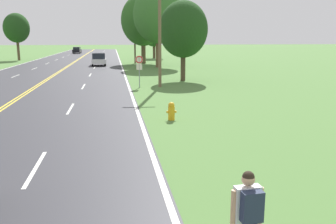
# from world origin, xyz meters

# --- Properties ---
(hitchhiker_person) EXTENTS (0.56, 0.41, 1.66)m
(hitchhiker_person) POSITION_xyz_m (8.06, 2.26, 1.01)
(hitchhiker_person) COLOR #38476B
(hitchhiker_person) RESTS_ON ground
(fire_hydrant) EXTENTS (0.47, 0.31, 0.84)m
(fire_hydrant) POSITION_xyz_m (8.59, 13.08, 0.43)
(fire_hydrant) COLOR gold
(fire_hydrant) RESTS_ON ground
(traffic_sign) EXTENTS (0.60, 0.10, 2.43)m
(traffic_sign) POSITION_xyz_m (7.96, 24.29, 1.83)
(traffic_sign) COLOR gray
(traffic_sign) RESTS_ON ground
(utility_pole_midground) EXTENTS (1.80, 0.24, 9.16)m
(utility_pole_midground) POSITION_xyz_m (9.56, 24.43, 4.74)
(utility_pole_midground) COLOR brown
(utility_pole_midground) RESTS_ON ground
(utility_pole_far) EXTENTS (1.80, 0.24, 7.08)m
(utility_pole_far) POSITION_xyz_m (9.31, 50.81, 3.69)
(utility_pole_far) COLOR brown
(utility_pole_far) RESTS_ON ground
(tree_left_verge) EXTENTS (4.23, 4.23, 7.81)m
(tree_left_verge) POSITION_xyz_m (-9.73, 61.25, 5.35)
(tree_left_verge) COLOR brown
(tree_left_verge) RESTS_ON ground
(tree_behind_sign) EXTENTS (4.26, 4.26, 6.92)m
(tree_behind_sign) POSITION_xyz_m (12.12, 28.26, 4.46)
(tree_behind_sign) COLOR #473828
(tree_behind_sign) RESTS_ON ground
(tree_mid_treeline) EXTENTS (6.29, 6.29, 10.24)m
(tree_mid_treeline) POSITION_xyz_m (11.82, 43.32, 6.60)
(tree_mid_treeline) COLOR brown
(tree_mid_treeline) RESTS_ON ground
(tree_right_cluster) EXTENTS (4.75, 4.75, 7.61)m
(tree_right_cluster) POSITION_xyz_m (13.72, 64.38, 4.86)
(tree_right_cluster) COLOR #473828
(tree_right_cluster) RESTS_ON ground
(tree_far_back) EXTENTS (6.38, 6.38, 9.92)m
(tree_far_back) POSITION_xyz_m (10.52, 50.35, 6.23)
(tree_far_back) COLOR brown
(tree_far_back) RESTS_ON ground
(car_white_suv_approaching) EXTENTS (2.06, 4.18, 1.73)m
(car_white_suv_approaching) POSITION_xyz_m (4.09, 47.22, 0.93)
(car_white_suv_approaching) COLOR black
(car_white_suv_approaching) RESTS_ON ground
(car_black_sedan_mid_near) EXTENTS (1.92, 4.29, 1.56)m
(car_black_sedan_mid_near) POSITION_xyz_m (-2.57, 87.86, 0.79)
(car_black_sedan_mid_near) COLOR black
(car_black_sedan_mid_near) RESTS_ON ground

